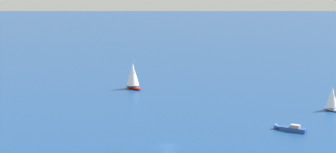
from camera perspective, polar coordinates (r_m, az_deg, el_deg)
The scene contains 4 objects.
ground_plane at distance 118.41m, azimuth 0.00°, elevation -7.95°, with size 2000.00×2000.00×0.00m, color navy.
sailboat_far_stbd at distance 186.78m, azimuth -4.04°, elevation 0.10°, with size 8.77×6.33×11.09m.
sailboat_inshore at distance 160.05m, azimuth 18.26°, elevation -2.40°, with size 6.73×4.30×8.37m.
motorboat_ahead at distance 134.54m, azimuth 13.67°, elevation -5.79°, with size 7.41×7.27×2.40m.
Camera 1 is at (-109.44, 27.97, 35.53)m, focal length 53.29 mm.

